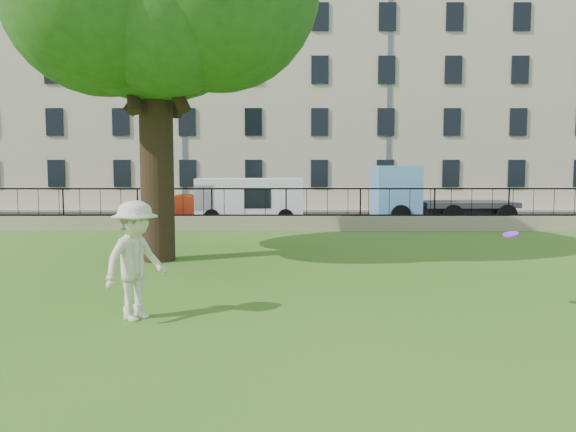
{
  "coord_description": "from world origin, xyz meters",
  "views": [
    {
      "loc": [
        0.05,
        -10.58,
        2.57
      ],
      "look_at": [
        0.07,
        3.5,
        1.34
      ],
      "focal_mm": 35.0,
      "sensor_mm": 36.0,
      "label": 1
    }
  ],
  "objects_px": {
    "man": "(136,260)",
    "frisbee": "(511,234)",
    "blue_truck": "(441,194)",
    "red_sedan": "(190,209)",
    "white_van": "(249,200)"
  },
  "relations": [
    {
      "from": "white_van",
      "to": "blue_truck",
      "type": "distance_m",
      "value": 8.91
    },
    {
      "from": "man",
      "to": "white_van",
      "type": "height_order",
      "value": "white_van"
    },
    {
      "from": "man",
      "to": "red_sedan",
      "type": "relative_size",
      "value": 0.51
    },
    {
      "from": "man",
      "to": "blue_truck",
      "type": "xyz_separation_m",
      "value": [
        9.7,
        16.66,
        0.31
      ]
    },
    {
      "from": "man",
      "to": "frisbee",
      "type": "distance_m",
      "value": 6.53
    },
    {
      "from": "frisbee",
      "to": "blue_truck",
      "type": "bearing_deg",
      "value": 78.8
    },
    {
      "from": "man",
      "to": "red_sedan",
      "type": "height_order",
      "value": "man"
    },
    {
      "from": "blue_truck",
      "to": "frisbee",
      "type": "bearing_deg",
      "value": -103.4
    },
    {
      "from": "man",
      "to": "red_sedan",
      "type": "xyz_separation_m",
      "value": [
        -2.0,
        16.66,
        -0.36
      ]
    },
    {
      "from": "man",
      "to": "white_van",
      "type": "relative_size",
      "value": 0.41
    },
    {
      "from": "red_sedan",
      "to": "white_van",
      "type": "bearing_deg",
      "value": -85.49
    },
    {
      "from": "man",
      "to": "frisbee",
      "type": "bearing_deg",
      "value": -53.82
    },
    {
      "from": "white_van",
      "to": "blue_truck",
      "type": "bearing_deg",
      "value": -1.53
    },
    {
      "from": "red_sedan",
      "to": "white_van",
      "type": "xyz_separation_m",
      "value": [
        2.79,
        0.0,
        0.38
      ]
    },
    {
      "from": "frisbee",
      "to": "red_sedan",
      "type": "height_order",
      "value": "frisbee"
    }
  ]
}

